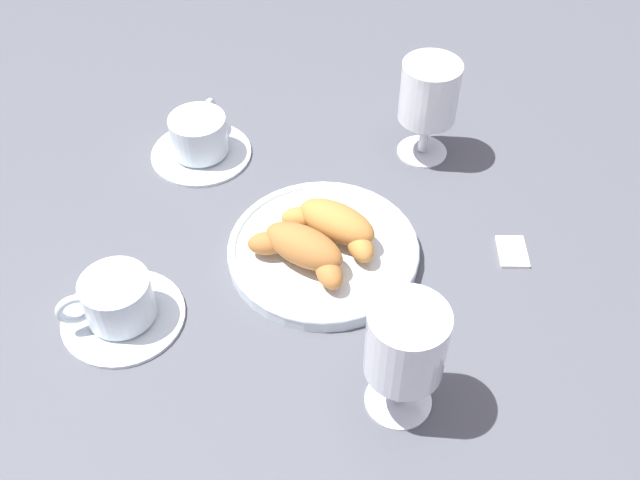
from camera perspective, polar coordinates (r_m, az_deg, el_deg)
name	(u,v)px	position (r m, az deg, el deg)	size (l,w,h in m)	color
ground_plane	(320,251)	(0.89, 0.03, -0.84)	(2.20, 2.20, 0.00)	#4C4F56
pastry_plate	(320,251)	(0.88, 0.00, -0.87)	(0.23, 0.23, 0.02)	silver
croissant_large	(334,224)	(0.87, 1.10, 1.26)	(0.12, 0.11, 0.04)	#BC7A38
croissant_small	(302,249)	(0.84, -1.38, -0.70)	(0.12, 0.11, 0.04)	#AD6B33
coffee_cup_near	(200,139)	(1.02, -9.18, 7.63)	(0.14, 0.14, 0.06)	silver
coffee_cup_far	(118,304)	(0.84, -15.17, -4.71)	(0.14, 0.14, 0.06)	silver
juice_glass_left	(429,96)	(0.98, 8.33, 10.87)	(0.08, 0.08, 0.14)	white
juice_glass_right	(406,346)	(0.70, 6.58, -8.04)	(0.08, 0.08, 0.14)	white
sugar_packet	(513,251)	(0.92, 14.52, -0.79)	(0.05, 0.03, 0.01)	white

